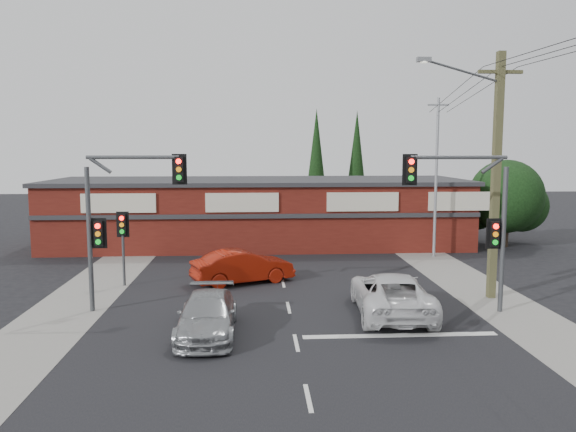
{
  "coord_description": "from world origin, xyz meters",
  "views": [
    {
      "loc": [
        -1.3,
        -19.23,
        6.15
      ],
      "look_at": [
        0.04,
        3.0,
        3.49
      ],
      "focal_mm": 35.0,
      "sensor_mm": 36.0,
      "label": 1
    }
  ],
  "objects": [
    {
      "name": "verge_left",
      "position": [
        -8.5,
        5.0,
        0.01
      ],
      "size": [
        3.0,
        70.0,
        0.02
      ],
      "primitive_type": "cube",
      "color": "gray",
      "rests_on": "ground"
    },
    {
      "name": "stop_line",
      "position": [
        3.5,
        -1.5,
        0.01
      ],
      "size": [
        6.5,
        0.35,
        0.01
      ],
      "primitive_type": "cube",
      "color": "silver",
      "rests_on": "ground"
    },
    {
      "name": "silver_suv",
      "position": [
        -2.89,
        -1.03,
        0.67
      ],
      "size": [
        1.88,
        4.63,
        1.34
      ],
      "primitive_type": "imported",
      "rotation": [
        0.0,
        0.0,
        -0.0
      ],
      "color": "#9A9D9F",
      "rests_on": "ground"
    },
    {
      "name": "white_suv",
      "position": [
        3.78,
        0.95,
        0.79
      ],
      "size": [
        3.0,
        5.82,
        1.57
      ],
      "primitive_type": "imported",
      "rotation": [
        0.0,
        0.0,
        3.07
      ],
      "color": "silver",
      "rests_on": "ground"
    },
    {
      "name": "red_sedan",
      "position": [
        -1.86,
        6.25,
        0.77
      ],
      "size": [
        4.93,
        3.28,
        1.53
      ],
      "primitive_type": "imported",
      "rotation": [
        0.0,
        0.0,
        1.96
      ],
      "color": "maroon",
      "rests_on": "ground"
    },
    {
      "name": "road_strip",
      "position": [
        0.0,
        5.0,
        0.01
      ],
      "size": [
        14.0,
        70.0,
        0.01
      ],
      "primitive_type": "cube",
      "color": "black",
      "rests_on": "ground"
    },
    {
      "name": "shop_building",
      "position": [
        -0.99,
        16.99,
        2.13
      ],
      "size": [
        27.3,
        8.4,
        4.22
      ],
      "color": "#4F150F",
      "rests_on": "ground"
    },
    {
      "name": "pedestal_signal",
      "position": [
        -7.2,
        6.01,
        2.41
      ],
      "size": [
        0.55,
        0.27,
        3.38
      ],
      "color": "#47494C",
      "rests_on": "ground"
    },
    {
      "name": "lane_dashes",
      "position": [
        0.0,
        3.99,
        0.01
      ],
      "size": [
        0.12,
        45.57,
        0.01
      ],
      "color": "silver",
      "rests_on": "ground"
    },
    {
      "name": "verge_right",
      "position": [
        8.5,
        5.0,
        0.01
      ],
      "size": [
        3.0,
        70.0,
        0.02
      ],
      "primitive_type": "cube",
      "color": "gray",
      "rests_on": "ground"
    },
    {
      "name": "traffic_mast_left",
      "position": [
        -6.43,
        2.0,
        3.93
      ],
      "size": [
        3.77,
        0.27,
        5.97
      ],
      "color": "#47494C",
      "rests_on": "ground"
    },
    {
      "name": "steel_pole",
      "position": [
        9.0,
        12.0,
        4.7
      ],
      "size": [
        1.2,
        0.16,
        9.0
      ],
      "color": "gray",
      "rests_on": "ground"
    },
    {
      "name": "conifer_far",
      "position": [
        7.0,
        26.0,
        5.48
      ],
      "size": [
        1.8,
        1.8,
        9.25
      ],
      "color": "#2D2116",
      "rests_on": "ground"
    },
    {
      "name": "traffic_mast_right",
      "position": [
        6.86,
        1.0,
        3.95
      ],
      "size": [
        3.96,
        0.27,
        5.97
      ],
      "color": "#47494C",
      "rests_on": "ground"
    },
    {
      "name": "tree_cluster",
      "position": [
        14.69,
        15.44,
        2.9
      ],
      "size": [
        5.9,
        5.1,
        5.5
      ],
      "color": "#2D2116",
      "rests_on": "ground"
    },
    {
      "name": "ground",
      "position": [
        0.0,
        0.0,
        0.0
      ],
      "size": [
        120.0,
        120.0,
        0.0
      ],
      "primitive_type": "plane",
      "color": "black",
      "rests_on": "ground"
    },
    {
      "name": "conifer_near",
      "position": [
        3.5,
        24.0,
        5.48
      ],
      "size": [
        1.8,
        1.8,
        9.25
      ],
      "color": "#2D2116",
      "rests_on": "ground"
    },
    {
      "name": "utility_pole",
      "position": [
        8.36,
        2.99,
        5.4
      ],
      "size": [
        4.38,
        0.59,
        10.0
      ],
      "color": "brown",
      "rests_on": "ground"
    }
  ]
}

